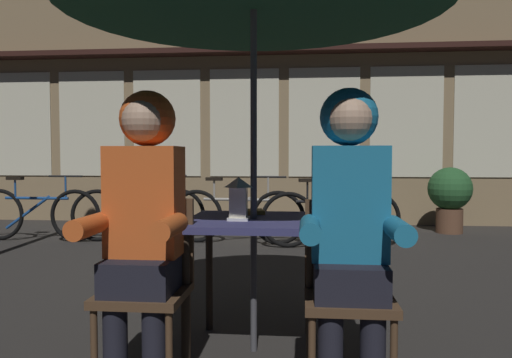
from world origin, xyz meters
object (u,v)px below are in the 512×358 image
chair_right (348,283)px  potted_plant (450,194)px  bicycle_nearest (37,214)px  bicycle_third (237,216)px  bicycle_second (138,214)px  book (247,212)px  cafe_table (254,237)px  lantern (238,198)px  person_left_hooded (143,206)px  chair_left (148,278)px  bicycle_fourth (331,218)px  person_right_hooded (350,209)px

chair_right → potted_plant: (1.83, 4.75, 0.05)m
bicycle_nearest → bicycle_third: 2.55m
bicycle_second → book: size_ratio=8.30×
cafe_table → bicycle_second: (-1.81, 3.34, -0.29)m
lantern → person_left_hooded: 0.54m
cafe_table → chair_left: 0.62m
lantern → book: bearing=87.8°
bicycle_fourth → book: bicycle_fourth is taller
chair_right → book: (-0.54, 0.58, 0.26)m
bicycle_second → person_left_hooded: bearing=-70.5°
chair_left → bicycle_second: bearing=109.7°
lantern → chair_left: 0.62m
cafe_table → potted_plant: bearing=62.2°
chair_right → book: bearing=133.0°
person_left_hooded → book: size_ratio=7.00×
bicycle_fourth → book: (-0.66, -2.93, 0.41)m
bicycle_nearest → book: bearing=-44.7°
person_right_hooded → potted_plant: person_right_hooded is taller
lantern → book: 0.31m
bicycle_fourth → bicycle_third: bearing=174.0°
chair_right → potted_plant: potted_plant is taller
cafe_table → bicycle_nearest: 4.46m
chair_right → person_left_hooded: bearing=-176.6°
chair_left → bicycle_second: (-1.33, 3.71, -0.14)m
cafe_table → book: (-0.06, 0.21, 0.11)m
person_left_hooded → chair_left: bearing=90.0°
chair_left → bicycle_third: chair_left is taller
book → cafe_table: bearing=-87.6°
bicycle_nearest → bicycle_third: size_ratio=1.00×
person_left_hooded → book: 0.77m
person_right_hooded → bicycle_third: size_ratio=0.83×
cafe_table → person_left_hooded: bearing=-138.4°
cafe_table → lantern: bearing=-134.8°
person_right_hooded → bicycle_second: size_ratio=0.84×
bicycle_nearest → book: (3.02, -2.99, 0.41)m
bicycle_second → bicycle_third: same height
person_right_hooded → bicycle_nearest: size_ratio=0.83×
bicycle_fourth → potted_plant: bearing=35.9°
bicycle_second → book: (1.75, -3.13, 0.41)m
lantern → person_right_hooded: (0.55, -0.35, -0.01)m
bicycle_second → bicycle_third: (1.27, -0.08, 0.00)m
person_left_hooded → book: person_left_hooded is taller
person_left_hooded → bicycle_nearest: bearing=125.7°
lantern → potted_plant: (2.39, 4.46, -0.32)m
bicycle_third → potted_plant: potted_plant is taller
bicycle_second → bicycle_fourth: size_ratio=1.00×
bicycle_nearest → potted_plant: bearing=12.3°
lantern → chair_left: size_ratio=0.27×
person_right_hooded → book: bearing=130.4°
person_right_hooded → bicycle_third: (-1.02, 3.69, -0.50)m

